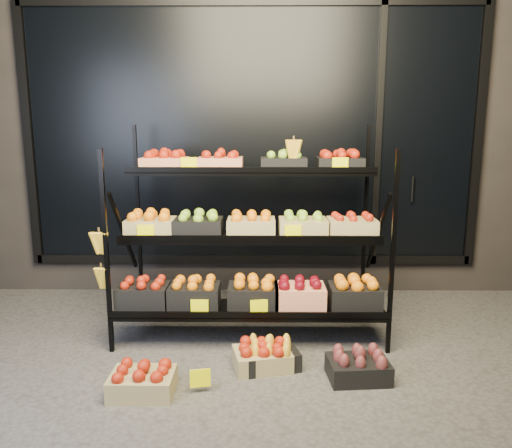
{
  "coord_description": "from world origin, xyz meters",
  "views": [
    {
      "loc": [
        0.08,
        -3.27,
        1.66
      ],
      "look_at": [
        0.05,
        0.55,
        0.9
      ],
      "focal_mm": 35.0,
      "sensor_mm": 36.0,
      "label": 1
    }
  ],
  "objects_px": {
    "floor_crate_left": "(142,380)",
    "display_rack": "(249,236)",
    "floor_crate_midright": "(262,356)",
    "floor_crate_midleft": "(270,355)"
  },
  "relations": [
    {
      "from": "floor_crate_left",
      "to": "display_rack",
      "type": "bearing_deg",
      "value": 57.62
    },
    {
      "from": "floor_crate_midright",
      "to": "display_rack",
      "type": "bearing_deg",
      "value": 86.95
    },
    {
      "from": "display_rack",
      "to": "floor_crate_midleft",
      "type": "bearing_deg",
      "value": -76.02
    },
    {
      "from": "floor_crate_midleft",
      "to": "floor_crate_midright",
      "type": "relative_size",
      "value": 1.0
    },
    {
      "from": "floor_crate_midleft",
      "to": "floor_crate_left",
      "type": "bearing_deg",
      "value": -170.69
    },
    {
      "from": "display_rack",
      "to": "floor_crate_midright",
      "type": "relative_size",
      "value": 5.06
    },
    {
      "from": "floor_crate_midright",
      "to": "floor_crate_midleft",
      "type": "bearing_deg",
      "value": 3.66
    },
    {
      "from": "floor_crate_midleft",
      "to": "display_rack",
      "type": "bearing_deg",
      "value": 89.19
    },
    {
      "from": "display_rack",
      "to": "floor_crate_midleft",
      "type": "relative_size",
      "value": 5.05
    },
    {
      "from": "display_rack",
      "to": "floor_crate_midright",
      "type": "distance_m",
      "value": 0.97
    }
  ]
}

